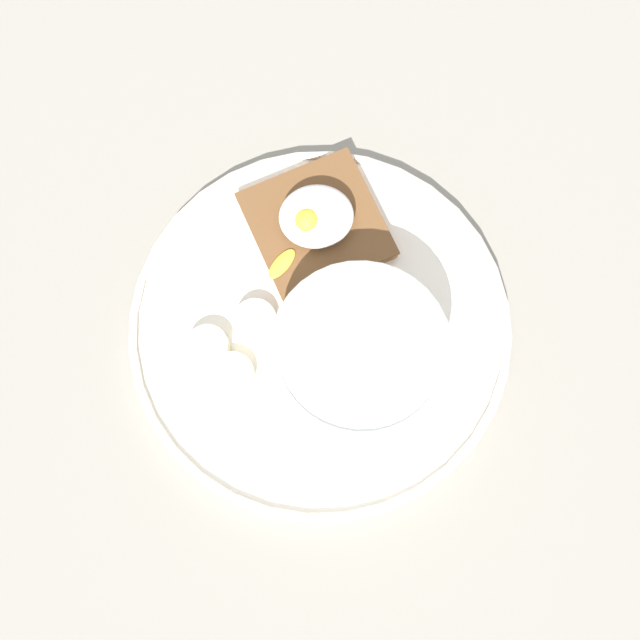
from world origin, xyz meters
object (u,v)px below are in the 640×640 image
Objects in this scene: toast_slice at (316,225)px; banana_slice_left at (231,375)px; poached_egg at (315,217)px; banana_slice_front at (255,320)px; oatmeal_bowl at (359,356)px; banana_slice_back at (208,347)px.

toast_slice is 2.68× the size of banana_slice_left.
banana_slice_front is at bearing 51.38° from poached_egg.
banana_slice_left is at bearing 54.49° from toast_slice.
oatmeal_bowl is 1.73× the size of poached_egg.
oatmeal_bowl reaches higher than banana_slice_back.
oatmeal_bowl is at bearing 148.85° from banana_slice_front.
banana_slice_left is (7.86, 11.02, -0.20)cm from toast_slice.
oatmeal_bowl is 8.92cm from banana_slice_front.
oatmeal_bowl is 1.05× the size of toast_slice.
banana_slice_back is (11.06, -2.75, -2.51)cm from oatmeal_bowl.
banana_slice_left is (7.77, 10.93, -2.14)cm from poached_egg.
banana_slice_front is 0.90× the size of banana_slice_back.
banana_slice_left is 2.81cm from banana_slice_back.
toast_slice is at bearing -135.10° from poached_egg.
banana_slice_back is (9.38, 8.67, -0.01)cm from toast_slice.
banana_slice_front is at bearing 51.28° from toast_slice.
toast_slice is 1.65× the size of poached_egg.
banana_slice_left is (9.54, -0.40, -2.70)cm from oatmeal_bowl.
poached_egg reaches higher than banana_slice_back.
toast_slice is at bearing -125.51° from banana_slice_left.
oatmeal_bowl reaches higher than poached_egg.
poached_egg reaches higher than banana_slice_front.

